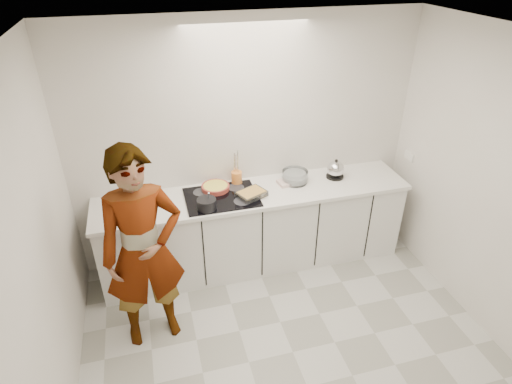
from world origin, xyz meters
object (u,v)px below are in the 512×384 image
object	(u,v)px
mixing_bowl	(295,177)
cook	(143,251)
baking_dish	(251,194)
utensil_crock	(237,178)
kettle	(335,170)
saucepan	(207,204)
hob	(222,197)
tart_dish	(216,187)

from	to	relation	value
mixing_bowl	cook	bearing A→B (deg)	-153.12
baking_dish	utensil_crock	xyz separation A→B (m)	(-0.08, 0.31, 0.03)
mixing_bowl	kettle	distance (m)	0.46
saucepan	hob	bearing A→B (deg)	45.32
saucepan	utensil_crock	bearing A→B (deg)	47.08
tart_dish	kettle	distance (m)	1.30
baking_dish	cook	distance (m)	1.25
hob	baking_dish	distance (m)	0.30
kettle	cook	size ratio (longest dim) A/B	0.12
cook	kettle	bearing A→B (deg)	12.47
mixing_bowl	kettle	bearing A→B (deg)	-2.40
kettle	tart_dish	bearing A→B (deg)	177.39
kettle	utensil_crock	world-z (taller)	kettle
utensil_crock	hob	bearing A→B (deg)	-131.56
tart_dish	kettle	size ratio (longest dim) A/B	1.53
mixing_bowl	cook	distance (m)	1.80
hob	cook	size ratio (longest dim) A/B	0.39
baking_dish	utensil_crock	distance (m)	0.32
cook	tart_dish	bearing A→B (deg)	39.70
baking_dish	utensil_crock	size ratio (longest dim) A/B	2.40
tart_dish	utensil_crock	distance (m)	0.26
hob	tart_dish	xyz separation A→B (m)	(-0.03, 0.16, 0.03)
mixing_bowl	utensil_crock	size ratio (longest dim) A/B	2.37
saucepan	utensil_crock	distance (m)	0.57
baking_dish	kettle	world-z (taller)	kettle
saucepan	baking_dish	bearing A→B (deg)	13.00
tart_dish	baking_dish	distance (m)	0.39
saucepan	mixing_bowl	size ratio (longest dim) A/B	0.61
tart_dish	utensil_crock	xyz separation A→B (m)	(0.24, 0.08, 0.03)
mixing_bowl	cook	world-z (taller)	cook
saucepan	cook	distance (m)	0.80
saucepan	cook	bearing A→B (deg)	-139.89
mixing_bowl	utensil_crock	bearing A→B (deg)	168.58
cook	saucepan	bearing A→B (deg)	31.49
kettle	utensil_crock	distance (m)	1.07
hob	saucepan	bearing A→B (deg)	-134.68
baking_dish	mixing_bowl	xyz separation A→B (m)	(0.53, 0.19, 0.02)
tart_dish	utensil_crock	size ratio (longest dim) A/B	2.36
utensil_crock	cook	bearing A→B (deg)	-137.00
hob	saucepan	distance (m)	0.26
tart_dish	baking_dish	size ratio (longest dim) A/B	0.98
mixing_bowl	kettle	size ratio (longest dim) A/B	1.53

